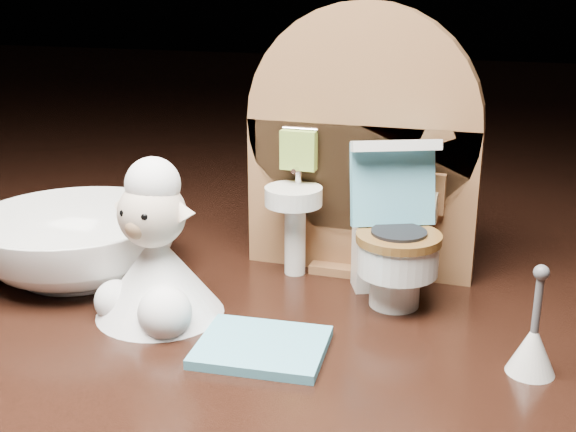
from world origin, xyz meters
The scene contains 6 objects.
backdrop_panel centered at (0.00, 0.06, 0.07)m, with size 0.13×0.05×0.15m.
toy_toilet centered at (0.03, 0.03, 0.03)m, with size 0.05×0.06×0.09m.
bath_mat centered at (-0.02, -0.05, 0.00)m, with size 0.06×0.05×0.00m, color #5BB1CD.
toilet_brush centered at (0.10, -0.03, 0.01)m, with size 0.02×0.02×0.05m.
plush_lamb centered at (-0.08, -0.03, 0.03)m, with size 0.06×0.06×0.08m.
ceramic_bowl centered at (-0.15, 0.01, 0.02)m, with size 0.11×0.11×0.04m, color white.
Camera 1 is at (0.08, -0.32, 0.16)m, focal length 45.00 mm.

